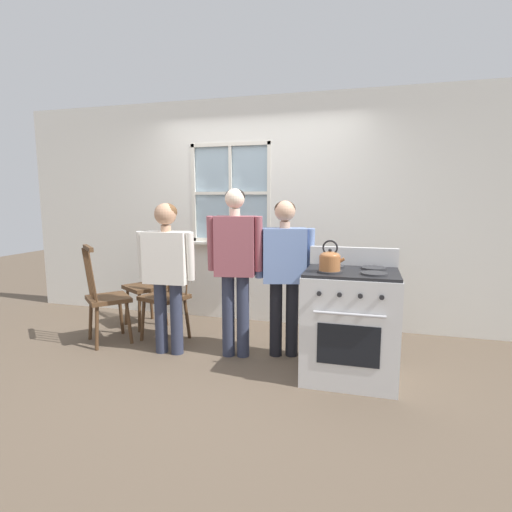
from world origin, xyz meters
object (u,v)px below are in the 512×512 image
Objects in this scene: person_teen_center at (235,258)px; stove at (350,323)px; person_elderly_left at (167,263)px; potted_plant at (216,235)px; person_adult_right at (284,264)px; chair_center_cluster at (147,287)px; kettle at (330,260)px; chair_near_wall at (106,299)px; chair_by_window at (166,297)px.

person_teen_center is 1.19m from stove.
person_elderly_left is 1.20m from potted_plant.
chair_center_cluster is at bearing 150.17° from person_adult_right.
kettle is at bearing -10.11° from person_elderly_left.
person_adult_right is (0.45, 0.13, -0.06)m from person_teen_center.
stove is at bearing -141.57° from chair_near_wall.
person_elderly_left is at bearing 177.45° from stove.
chair_by_window is at bearing 167.58° from stove.
kettle reaches higher than chair_by_window.
person_elderly_left reaches higher than stove.
person_elderly_left reaches higher than chair_near_wall.
chair_center_cluster is 1.89m from person_adult_right.
stove is 2.19m from potted_plant.
potted_plant is at bearing 137.24° from kettle.
kettle is at bearing 1.08° from chair_by_window.
person_adult_right is (1.88, 0.14, 0.43)m from chair_near_wall.
potted_plant reaches higher than chair_center_cluster.
chair_by_window is 1.00× the size of chair_center_cluster.
person_teen_center is at bearing 170.54° from stove.
person_teen_center is (0.87, -0.25, 0.48)m from chair_by_window.
person_teen_center reaches higher than chair_near_wall.
person_teen_center reaches higher than chair_by_window.
kettle is (1.56, -0.21, 0.12)m from person_elderly_left.
person_adult_right is at bearing 136.00° from kettle.
person_elderly_left reaches higher than potted_plant.
kettle is 0.98× the size of potted_plant.
potted_plant is (0.26, 0.84, 0.60)m from chair_by_window.
chair_center_cluster is 1.04m from potted_plant.
person_elderly_left is 5.85× the size of potted_plant.
chair_near_wall is 1.51m from person_teen_center.
chair_by_window is 1.00× the size of chair_near_wall.
person_teen_center reaches higher than person_adult_right.
person_teen_center is at bearing -137.43° from chair_near_wall.
person_teen_center is 6.38× the size of potted_plant.
person_adult_right is at bearing 13.55° from chair_by_window.
person_adult_right reaches higher than kettle.
chair_near_wall is 0.70× the size of person_adult_right.
chair_center_cluster is 0.70× the size of person_adult_right.
person_teen_center is (1.43, 0.00, 0.48)m from chair_near_wall.
chair_near_wall is 2.42m from kettle.
potted_plant is at bearing 143.05° from stove.
chair_near_wall is at bearing 172.49° from kettle.
potted_plant is at bearing -84.76° from chair_near_wall.
person_adult_right reaches higher than chair_center_cluster.
person_adult_right reaches higher than person_elderly_left.
person_teen_center is 0.47m from person_adult_right.
stove is 0.59m from kettle.
kettle reaches higher than stove.
chair_center_cluster is 0.65× the size of person_teen_center.
stove is (1.08, -0.18, -0.48)m from person_teen_center.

